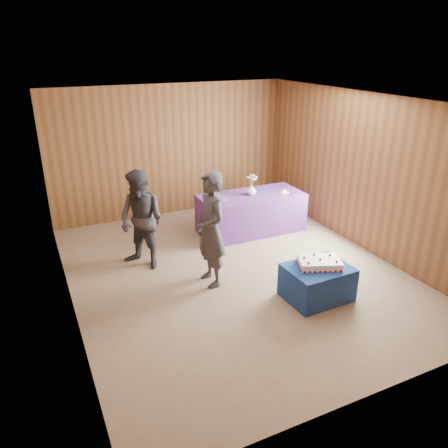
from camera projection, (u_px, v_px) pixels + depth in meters
ground at (235, 272)px, 7.07m from camera, size 6.00×6.00×0.00m
room_shell at (236, 164)px, 6.38m from camera, size 5.04×6.04×2.72m
cake_table at (317, 282)px, 6.28m from camera, size 0.92×0.72×0.50m
serving_table at (251, 213)px, 8.48m from camera, size 2.01×0.93×0.75m
sheet_cake at (319, 263)px, 6.19m from camera, size 0.71×0.60×0.14m
vase at (251, 190)px, 8.29m from camera, size 0.19×0.19×0.20m
flower_spray at (252, 178)px, 8.20m from camera, size 0.21×0.21×0.16m
platter at (218, 198)px, 8.11m from camera, size 0.47×0.47×0.02m
plate at (284, 192)px, 8.44m from camera, size 0.24×0.24×0.01m
cake_slice at (284, 191)px, 8.43m from camera, size 0.06×0.06×0.07m
knife at (292, 194)px, 8.35m from camera, size 0.26×0.08×0.00m
guest_left at (211, 230)px, 6.44m from camera, size 0.45×0.66×1.77m
guest_right at (141, 220)px, 6.96m from camera, size 0.96×1.00×1.63m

